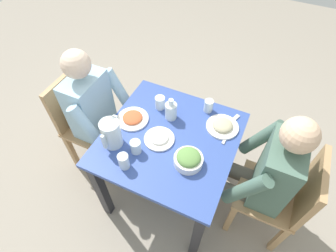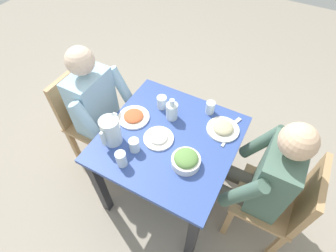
% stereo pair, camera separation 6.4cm
% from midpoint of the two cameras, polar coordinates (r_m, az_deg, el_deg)
% --- Properties ---
extents(ground_plane, '(8.00, 8.00, 0.00)m').
position_cam_midpoint_polar(ground_plane, '(2.32, -0.54, -13.58)').
color(ground_plane, gray).
extents(dining_table, '(0.84, 0.84, 0.74)m').
position_cam_midpoint_polar(dining_table, '(1.80, -0.68, -5.15)').
color(dining_table, '#334C99').
rests_on(dining_table, ground_plane).
extents(chair_near, '(0.40, 0.40, 0.86)m').
position_cam_midpoint_polar(chair_near, '(2.24, -18.50, 1.45)').
color(chair_near, tan).
rests_on(chair_near, ground_plane).
extents(chair_far, '(0.40, 0.40, 0.86)m').
position_cam_midpoint_polar(chair_far, '(1.90, 22.78, -13.64)').
color(chair_far, tan).
rests_on(chair_far, ground_plane).
extents(diner_near, '(0.48, 0.53, 1.16)m').
position_cam_midpoint_polar(diner_near, '(2.02, -15.04, 2.34)').
color(diner_near, '#9EC6E0').
rests_on(diner_near, ground_plane).
extents(diner_far, '(0.48, 0.53, 1.16)m').
position_cam_midpoint_polar(diner_far, '(1.76, 17.89, -9.51)').
color(diner_far, '#4C6B5B').
rests_on(diner_far, ground_plane).
extents(water_pitcher, '(0.16, 0.12, 0.19)m').
position_cam_midpoint_polar(water_pitcher, '(1.62, -13.26, -1.64)').
color(water_pitcher, silver).
rests_on(water_pitcher, dining_table).
extents(salad_bowl, '(0.17, 0.17, 0.09)m').
position_cam_midpoint_polar(salad_bowl, '(1.55, 3.26, -7.17)').
color(salad_bowl, white).
rests_on(salad_bowl, dining_table).
extents(plate_beans, '(0.21, 0.21, 0.05)m').
position_cam_midpoint_polar(plate_beans, '(1.75, 10.68, 0.02)').
color(plate_beans, white).
rests_on(plate_beans, dining_table).
extents(plate_yoghurt, '(0.19, 0.19, 0.04)m').
position_cam_midpoint_polar(plate_yoghurt, '(1.67, -3.01, -2.66)').
color(plate_yoghurt, white).
rests_on(plate_yoghurt, dining_table).
extents(plate_rice_curry, '(0.21, 0.21, 0.04)m').
position_cam_midpoint_polar(plate_rice_curry, '(1.79, -8.67, 1.66)').
color(plate_rice_curry, white).
rests_on(plate_rice_curry, dining_table).
extents(water_glass_near_left, '(0.06, 0.06, 0.09)m').
position_cam_midpoint_polar(water_glass_near_left, '(1.82, 7.76, 4.35)').
color(water_glass_near_left, silver).
rests_on(water_glass_near_left, dining_table).
extents(water_glass_by_pitcher, '(0.07, 0.07, 0.09)m').
position_cam_midpoint_polar(water_glass_by_pitcher, '(1.82, -2.74, 5.06)').
color(water_glass_by_pitcher, silver).
rests_on(water_glass_by_pitcher, dining_table).
extents(water_glass_far_left, '(0.07, 0.07, 0.09)m').
position_cam_midpoint_polar(water_glass_far_left, '(1.60, -8.13, -4.49)').
color(water_glass_far_left, silver).
rests_on(water_glass_far_left, dining_table).
extents(water_glass_far_right, '(0.06, 0.06, 0.10)m').
position_cam_midpoint_polar(water_glass_far_right, '(1.55, -10.73, -7.51)').
color(water_glass_far_right, silver).
rests_on(water_glass_far_right, dining_table).
extents(oil_carafe, '(0.08, 0.08, 0.16)m').
position_cam_midpoint_polar(oil_carafe, '(1.75, -0.41, 3.15)').
color(oil_carafe, silver).
rests_on(oil_carafe, dining_table).
extents(fork_near, '(0.17, 0.08, 0.01)m').
position_cam_midpoint_polar(fork_near, '(1.80, 12.47, 0.83)').
color(fork_near, silver).
rests_on(fork_near, dining_table).
extents(knife_near, '(0.19, 0.03, 0.01)m').
position_cam_midpoint_polar(knife_near, '(1.73, 11.74, -1.62)').
color(knife_near, silver).
rests_on(knife_near, dining_table).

